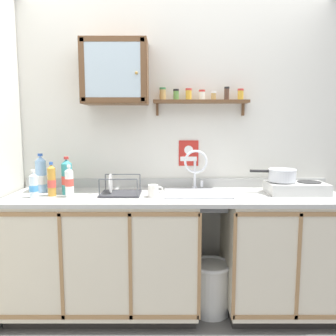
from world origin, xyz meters
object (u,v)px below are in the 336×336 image
object	(u,v)px
saucepan	(281,175)
mug	(153,191)
sink	(196,194)
bottle_opaque_white_0	(68,182)
bottle_detergent_teal_4	(66,177)
bottle_water_blue_3	(40,175)
trash_bin	(210,286)
hot_plate_stove	(295,188)
bottle_water_clear_1	(33,186)
warning_sign	(188,153)
bottle_soda_green_5	(65,178)
dish_rack	(118,192)
wall_cabinet	(114,72)
bottle_juice_amber_2	(51,181)

from	to	relation	value
saucepan	mug	xyz separation A→B (m)	(-1.00, -0.14, -0.10)
sink	saucepan	world-z (taller)	sink
bottle_opaque_white_0	bottle_detergent_teal_4	world-z (taller)	bottle_detergent_teal_4
bottle_water_blue_3	trash_bin	xyz separation A→B (m)	(1.35, -0.13, -0.87)
hot_plate_stove	mug	size ratio (longest dim) A/B	3.88
bottle_water_blue_3	bottle_water_clear_1	bearing A→B (deg)	-84.29
saucepan	warning_sign	distance (m)	0.78
bottle_water_clear_1	warning_sign	world-z (taller)	warning_sign
hot_plate_stove	warning_sign	bearing A→B (deg)	161.38
bottle_detergent_teal_4	mug	size ratio (longest dim) A/B	2.54
bottle_water_clear_1	bottle_soda_green_5	world-z (taller)	bottle_soda_green_5
bottle_soda_green_5	mug	size ratio (longest dim) A/B	2.13
bottle_opaque_white_0	bottle_water_blue_3	bearing A→B (deg)	146.60
saucepan	trash_bin	bearing A→B (deg)	-170.91
bottle_detergent_teal_4	sink	bearing A→B (deg)	1.52
dish_rack	saucepan	bearing A→B (deg)	2.31
bottle_soda_green_5	saucepan	bearing A→B (deg)	-2.01
sink	warning_sign	size ratio (longest dim) A/B	2.35
saucepan	bottle_water_clear_1	xyz separation A→B (m)	(-1.89, -0.17, -0.06)
dish_rack	wall_cabinet	world-z (taller)	wall_cabinet
saucepan	bottle_water_clear_1	bearing A→B (deg)	-174.99
saucepan	bottle_juice_amber_2	xyz separation A→B (m)	(-1.77, -0.10, -0.03)
hot_plate_stove	warning_sign	xyz separation A→B (m)	(-0.83, 0.28, 0.25)
dish_rack	warning_sign	xyz separation A→B (m)	(0.55, 0.31, 0.27)
bottle_soda_green_5	wall_cabinet	xyz separation A→B (m)	(0.40, 0.07, 0.84)
bottle_water_blue_3	trash_bin	distance (m)	1.61
bottle_water_blue_3	wall_cabinet	size ratio (longest dim) A/B	0.60
saucepan	bottle_soda_green_5	size ratio (longest dim) A/B	1.45
bottle_juice_amber_2	hot_plate_stove	bearing A→B (deg)	2.45
bottle_water_clear_1	bottle_juice_amber_2	distance (m)	0.13
bottle_detergent_teal_4	trash_bin	world-z (taller)	bottle_detergent_teal_4
warning_sign	bottle_opaque_white_0	bearing A→B (deg)	-156.21
mug	warning_sign	xyz separation A→B (m)	(0.28, 0.40, 0.25)
bottle_detergent_teal_4	dish_rack	xyz separation A→B (m)	(0.41, -0.01, -0.11)
trash_bin	bottle_detergent_teal_4	bearing A→B (deg)	177.53
bottle_juice_amber_2	mug	world-z (taller)	bottle_juice_amber_2
trash_bin	wall_cabinet	bearing A→B (deg)	163.73
hot_plate_stove	trash_bin	distance (m)	1.03
wall_cabinet	bottle_detergent_teal_4	bearing A→B (deg)	-154.47
bottle_water_blue_3	wall_cabinet	bearing A→B (deg)	8.84
bottle_water_blue_3	wall_cabinet	world-z (taller)	wall_cabinet
hot_plate_stove	trash_bin	xyz separation A→B (m)	(-0.66, -0.07, -0.78)
wall_cabinet	sink	bearing A→B (deg)	-12.74
bottle_water_clear_1	bottle_detergent_teal_4	bearing A→B (deg)	30.75
dish_rack	warning_sign	bearing A→B (deg)	29.24
bottle_detergent_teal_4	hot_plate_stove	bearing A→B (deg)	0.65
bottle_opaque_white_0	bottle_water_clear_1	size ratio (longest dim) A/B	1.16
dish_rack	bottle_opaque_white_0	bearing A→B (deg)	-165.63
bottle_water_clear_1	trash_bin	size ratio (longest dim) A/B	0.51
sink	bottle_opaque_white_0	xyz separation A→B (m)	(-0.96, -0.13, 0.12)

